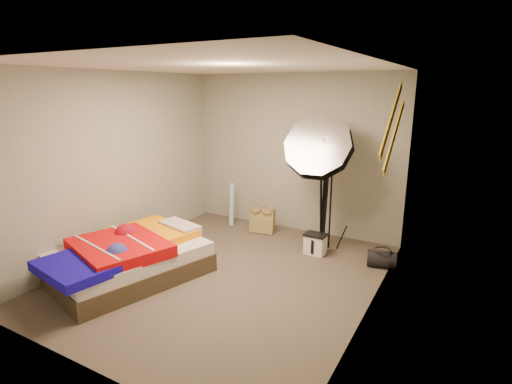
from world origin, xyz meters
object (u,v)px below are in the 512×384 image
Objects in this scene: tote_bag at (262,221)px; camera_tripod at (324,194)px; duffel_bag at (382,259)px; bed at (129,257)px; camera_case at (315,245)px; wrapping_roll at (232,204)px; photo_umbrella at (319,149)px.

tote_bag is 0.28× the size of camera_tripod.
tote_bag is 2.01m from duffel_bag.
camera_tripod is at bearing 150.96° from duffel_bag.
camera_tripod reaches higher than bed.
bed reaches higher than tote_bag.
camera_tripod is at bearing 94.22° from camera_case.
camera_case is 0.13× the size of bed.
tote_bag is at bearing 72.83° from bed.
wrapping_roll is 1.78m from camera_case.
tote_bag reaches higher than duffel_bag.
photo_umbrella is 0.67m from camera_tripod.
camera_case is at bearing 45.75° from bed.
bed is at bearing -129.24° from camera_tripod.
duffel_bag is at bearing -18.17° from camera_tripod.
photo_umbrella is (1.63, -0.30, 1.10)m from wrapping_roll.
camera_case is 0.14× the size of photo_umbrella.
camera_case is 0.77× the size of duffel_bag.
photo_umbrella reaches higher than camera_tripod.
duffel_bag is (1.98, -0.38, -0.09)m from tote_bag.
duffel_bag is (0.91, 0.02, -0.03)m from camera_case.
camera_tripod is (-0.01, 0.33, 0.66)m from camera_case.
bed is at bearing -116.32° from tote_bag.
photo_umbrella reaches higher than bed.
camera_case is 0.74m from camera_tripod.
wrapping_roll is (-0.64, 0.09, 0.16)m from tote_bag.
photo_umbrella reaches higher than tote_bag.
bed is 2.78m from camera_tripod.
camera_tripod is (0.05, 0.14, -0.66)m from photo_umbrella.
camera_case is at bearing -16.13° from wrapping_roll.
camera_tripod is at bearing -5.60° from wrapping_roll.
photo_umbrella is (1.00, -0.22, 1.26)m from tote_bag.
tote_bag is 1.44× the size of camera_case.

